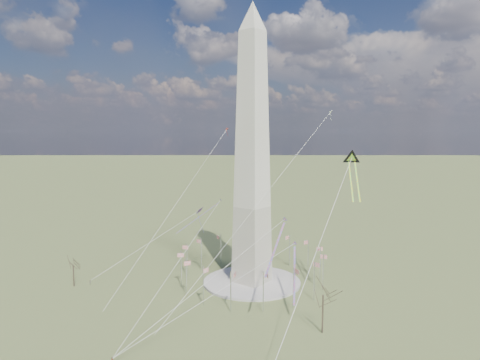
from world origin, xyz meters
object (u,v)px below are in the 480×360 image
Objects in this scene: washington_monument at (252,154)px; tree_near at (323,292)px; person_west at (90,282)px; kite_delta_black at (352,161)px.

washington_monument is 6.09× the size of tree_near.
kite_delta_black is at bearing -118.49° from person_west.
washington_monument is at bearing -11.46° from kite_delta_black.
tree_near is at bearing -25.90° from washington_monument.
kite_delta_black is (32.89, 11.42, -1.73)m from washington_monument.
tree_near reaches higher than person_west.
kite_delta_black reaches higher than tree_near.
kite_delta_black is at bearing 101.76° from tree_near.
tree_near is 0.92× the size of kite_delta_black.
person_west is at bearing -139.54° from washington_monument.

